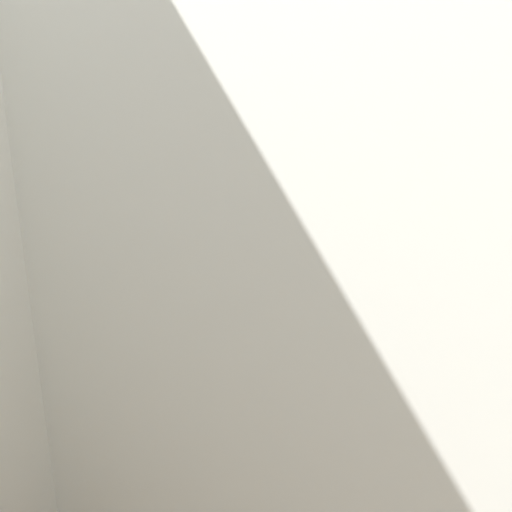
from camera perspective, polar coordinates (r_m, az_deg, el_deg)
ground_plane at (r=2.63m, az=0.43°, el=-19.78°), size 6.00×6.00×0.00m
wall_back at (r=2.34m, az=-6.88°, el=10.25°), size 6.00×0.06×2.60m
wall_left at (r=1.57m, az=-15.55°, el=6.01°), size 0.05×6.00×2.60m
desk at (r=2.62m, az=5.07°, el=-9.07°), size 1.27×0.65×0.78m
book_stack_tall at (r=2.30m, az=-0.97°, el=-1.35°), size 0.24×0.19×0.14m
book_stack_keyboard_riser at (r=2.01m, az=-1.51°, el=-3.86°), size 0.24×0.20×0.17m
book_stack_side at (r=2.45m, az=3.84°, el=-0.03°), size 0.25×0.19×0.14m
laptop at (r=2.30m, az=-2.15°, el=1.85°), size 0.34×0.29×0.23m
keyboard at (r=1.97m, az=-1.61°, el=-1.23°), size 0.43×0.16×0.02m
computer_mouse at (r=2.36m, az=3.40°, el=-2.26°), size 0.06×0.10×0.04m
mug at (r=1.95m, az=-10.27°, el=-6.03°), size 0.12×0.08×0.09m
water_bottle at (r=2.55m, az=9.30°, el=1.40°), size 0.06×0.06×0.23m
cell_phone at (r=2.26m, az=6.55°, el=-3.54°), size 0.12×0.15×0.01m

